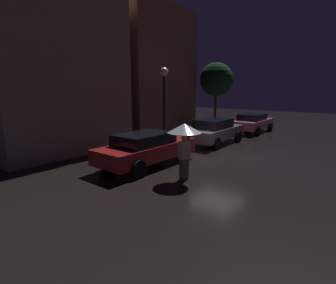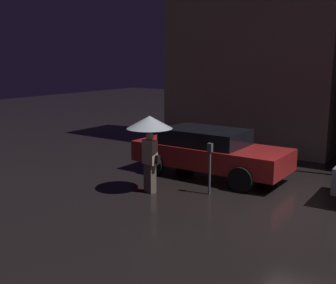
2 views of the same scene
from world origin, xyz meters
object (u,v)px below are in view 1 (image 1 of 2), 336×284
at_px(parked_car_red, 147,148).
at_px(pedestrian_with_umbrella, 184,134).
at_px(parked_car_pink, 253,122).
at_px(parked_car_grey, 214,131).
at_px(street_lamp_near, 164,87).
at_px(parking_meter, 189,148).

relative_size(parked_car_red, pedestrian_with_umbrella, 2.27).
bearing_deg(parked_car_pink, parked_car_red, 179.11).
bearing_deg(parked_car_grey, street_lamp_near, 126.36).
relative_size(parked_car_pink, pedestrian_with_umbrella, 2.11).
bearing_deg(parked_car_red, parked_car_pink, -0.43).
bearing_deg(parked_car_grey, parked_car_red, 178.74).
relative_size(parked_car_grey, parking_meter, 3.32).
xyz_separation_m(parked_car_red, pedestrian_with_umbrella, (-0.47, -2.30, 0.92)).
bearing_deg(parking_meter, pedestrian_with_umbrella, -151.52).
height_order(parked_car_grey, parking_meter, parked_car_grey).
height_order(parked_car_pink, pedestrian_with_umbrella, pedestrian_with_umbrella).
bearing_deg(pedestrian_with_umbrella, street_lamp_near, -122.13).
bearing_deg(parked_car_grey, pedestrian_with_umbrella, -161.56).
relative_size(parked_car_red, parked_car_grey, 1.03).
distance_m(parked_car_red, street_lamp_near, 5.39).
height_order(parked_car_pink, parking_meter, parked_car_pink).
relative_size(parked_car_pink, street_lamp_near, 0.97).
bearing_deg(parking_meter, parked_car_red, 119.92).
height_order(parked_car_red, street_lamp_near, street_lamp_near).
height_order(pedestrian_with_umbrella, street_lamp_near, street_lamp_near).
bearing_deg(pedestrian_with_umbrella, parked_car_grey, -148.01).
xyz_separation_m(pedestrian_with_umbrella, street_lamp_near, (4.54, 4.72, 1.65)).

